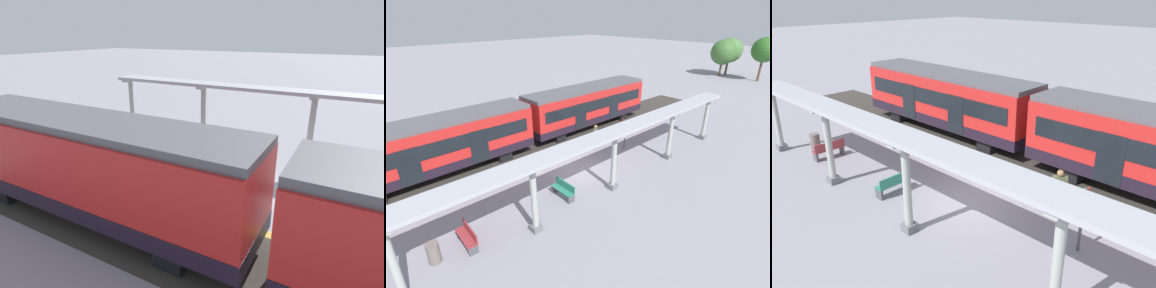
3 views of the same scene
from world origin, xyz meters
TOP-DOWN VIEW (x-y plane):
  - ground_plane at (0.00, 0.00)m, footprint 176.00×176.00m
  - tactile_edge_strip at (-3.24, 0.00)m, footprint 0.36×26.96m
  - trackbed at (-5.02, 0.00)m, footprint 3.20×38.96m
  - train_near_carriage at (-5.01, -6.38)m, footprint 2.65×11.47m
  - train_far_carriage at (-5.01, 5.67)m, footprint 2.65×11.47m
  - canopy_pillar_nearest at (2.97, -10.46)m, footprint 1.10×0.44m
  - canopy_pillar_second at (2.97, -5.16)m, footprint 1.10×0.44m
  - canopy_pillar_third at (2.97, -0.04)m, footprint 1.10×0.44m
  - canopy_pillar_fourth at (2.97, 5.51)m, footprint 1.10×0.44m
  - canopy_pillar_fifth at (2.97, 10.42)m, footprint 1.10×0.44m
  - canopy_beam at (2.97, -0.02)m, footprint 1.20×21.68m
  - bench_near_end at (1.75, -7.74)m, footprint 1.52×0.50m
  - bench_mid_platform at (1.74, -2.53)m, footprint 1.50×0.44m
  - trash_bin at (1.78, -9.12)m, footprint 0.48×0.48m
  - platform_info_sign at (-0.03, 4.61)m, footprint 0.56×0.10m
  - passenger_waiting_near_edge at (-1.40, 3.03)m, footprint 0.53×0.53m
  - tree_left_background at (-6.77, 37.63)m, footprint 3.65×3.65m
  - tree_right_background at (-1.69, 36.40)m, footprint 3.38×3.38m
  - tree_centre_background at (-7.04, 36.13)m, footprint 3.66×3.66m

SIDE VIEW (x-z plane):
  - ground_plane at x=0.00m, z-range 0.00..0.00m
  - trackbed at x=-5.02m, z-range 0.00..0.01m
  - tactile_edge_strip at x=-3.24m, z-range 0.00..0.01m
  - bench_near_end at x=1.75m, z-range 0.01..0.87m
  - bench_mid_platform at x=1.74m, z-range 0.01..0.87m
  - trash_bin at x=1.78m, z-range 0.00..0.91m
  - passenger_waiting_near_edge at x=-1.40m, z-range 0.22..2.02m
  - platform_info_sign at x=-0.03m, z-range 0.23..2.43m
  - canopy_pillar_nearest at x=2.97m, z-range 0.03..3.36m
  - canopy_pillar_second at x=2.97m, z-range 0.03..3.36m
  - canopy_pillar_third at x=2.97m, z-range 0.03..3.36m
  - canopy_pillar_fourth at x=2.97m, z-range 0.03..3.36m
  - canopy_pillar_fifth at x=2.97m, z-range 0.03..3.36m
  - train_near_carriage at x=-5.01m, z-range 0.09..3.57m
  - train_far_carriage at x=-5.01m, z-range 0.09..3.57m
  - canopy_beam at x=2.97m, z-range 3.33..3.49m
  - tree_centre_background at x=-7.04m, z-range 0.85..6.22m
  - tree_left_background at x=-6.77m, z-range 0.94..6.48m
  - tree_right_background at x=-1.69m, z-range 1.28..7.27m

